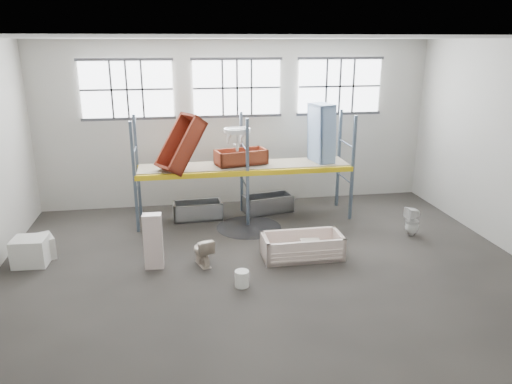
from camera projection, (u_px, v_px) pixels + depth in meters
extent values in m
cube|color=#443F3A|center=(267.00, 273.00, 10.82)|extent=(12.00, 10.00, 0.10)
cube|color=silver|center=(269.00, 35.00, 9.29)|extent=(12.00, 10.00, 0.10)
cube|color=#BBB8AE|center=(237.00, 124.00, 14.80)|extent=(12.00, 0.10, 5.00)
cube|color=#9C9A91|center=(354.00, 273.00, 5.30)|extent=(12.00, 0.10, 5.00)
cube|color=white|center=(127.00, 90.00, 13.87)|extent=(2.60, 0.04, 1.60)
cube|color=white|center=(237.00, 88.00, 14.37)|extent=(2.60, 0.04, 1.60)
cube|color=white|center=(340.00, 86.00, 14.88)|extent=(2.60, 0.04, 1.60)
cube|color=slate|center=(134.00, 178.00, 12.61)|extent=(0.08, 0.08, 3.00)
cube|color=slate|center=(138.00, 167.00, 13.74)|extent=(0.08, 0.08, 3.00)
cube|color=slate|center=(248.00, 173.00, 13.08)|extent=(0.08, 0.08, 3.00)
cube|color=slate|center=(241.00, 163.00, 14.21)|extent=(0.08, 0.08, 3.00)
cube|color=slate|center=(353.00, 169.00, 13.56)|extent=(0.08, 0.08, 3.00)
cube|color=slate|center=(339.00, 159.00, 14.68)|extent=(0.08, 0.08, 3.00)
cube|color=yellow|center=(248.00, 173.00, 13.08)|extent=(6.00, 0.10, 0.14)
cube|color=yellow|center=(241.00, 163.00, 14.21)|extent=(6.00, 0.10, 0.14)
cube|color=gray|center=(244.00, 165.00, 13.62)|extent=(5.90, 1.10, 0.03)
cylinder|color=black|center=(249.00, 227.00, 13.34)|extent=(1.80, 1.80, 0.00)
cube|color=beige|center=(310.00, 248.00, 11.34)|extent=(0.46, 0.26, 0.42)
imported|color=beige|center=(275.00, 255.00, 11.24)|extent=(0.44, 0.44, 0.14)
imported|color=beige|center=(202.00, 251.00, 11.03)|extent=(0.57, 0.75, 0.67)
cube|color=beige|center=(153.00, 241.00, 10.81)|extent=(0.43, 0.29, 1.28)
imported|color=white|center=(412.00, 221.00, 12.69)|extent=(0.40, 0.39, 0.78)
imported|color=silver|center=(237.00, 150.00, 13.12)|extent=(0.83, 0.70, 0.65)
cylinder|color=white|center=(242.00, 279.00, 10.09)|extent=(0.39, 0.39, 0.35)
cube|color=silver|center=(31.00, 251.00, 11.06)|extent=(0.79, 0.68, 0.64)
cube|color=silver|center=(39.00, 247.00, 11.41)|extent=(0.83, 0.83, 0.52)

